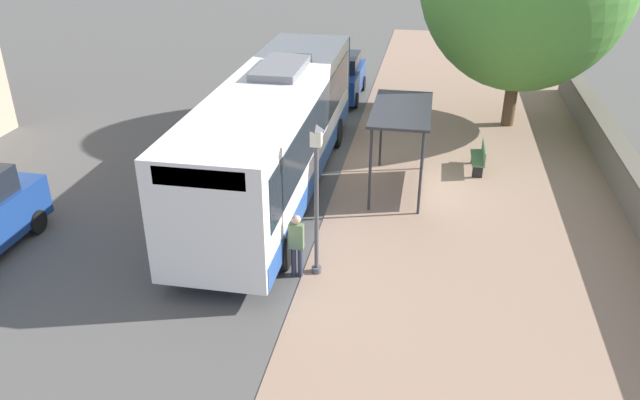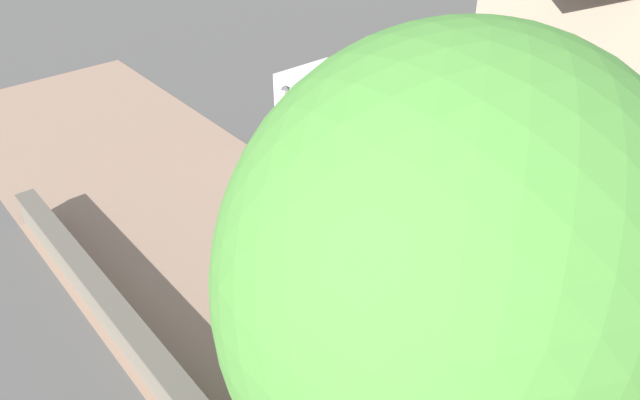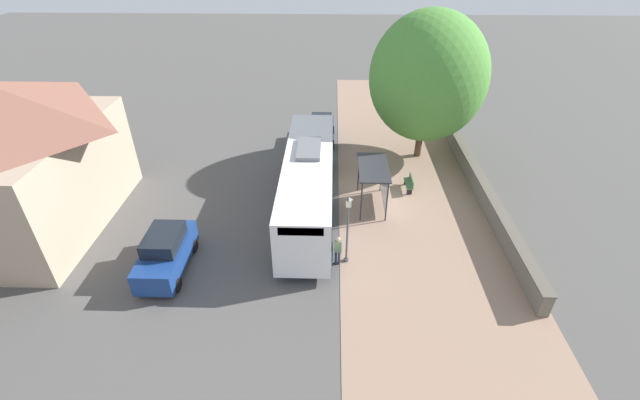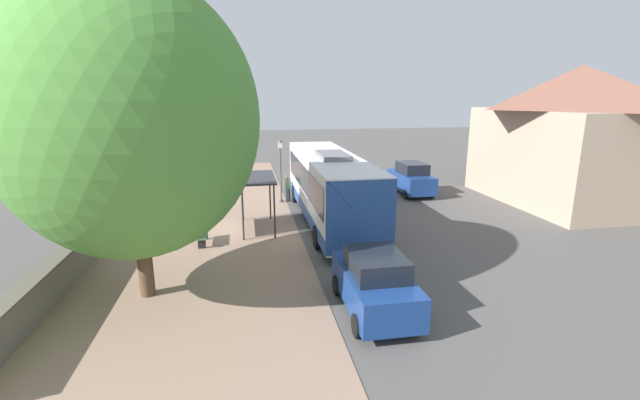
% 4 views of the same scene
% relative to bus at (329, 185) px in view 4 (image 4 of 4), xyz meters
% --- Properties ---
extents(ground_plane, '(120.00, 120.00, 0.00)m').
position_rel_bus_xyz_m(ground_plane, '(-1.74, -2.27, -1.88)').
color(ground_plane, '#514F4C').
rests_on(ground_plane, ground).
extents(sidewalk_plaza, '(9.00, 44.00, 0.02)m').
position_rel_bus_xyz_m(sidewalk_plaza, '(-6.24, -2.27, -1.87)').
color(sidewalk_plaza, '#937560').
rests_on(sidewalk_plaza, ground).
extents(stone_wall, '(0.60, 20.00, 1.20)m').
position_rel_bus_xyz_m(stone_wall, '(-10.29, -2.27, -1.27)').
color(stone_wall, '#6B6356').
rests_on(stone_wall, ground).
extents(background_building, '(8.31, 10.70, 7.94)m').
position_rel_bus_xyz_m(background_building, '(14.96, 1.59, 2.21)').
color(background_building, tan).
rests_on(background_building, ground).
extents(bus, '(2.75, 12.22, 3.62)m').
position_rel_bus_xyz_m(bus, '(0.00, 0.00, 0.00)').
color(bus, white).
rests_on(bus, ground).
extents(bus_shelter, '(1.69, 3.48, 2.56)m').
position_rel_bus_xyz_m(bus_shelter, '(-3.78, -0.66, 0.25)').
color(bus_shelter, '#2D2D33').
rests_on(bus_shelter, ground).
extents(pedestrian, '(0.34, 0.22, 1.63)m').
position_rel_bus_xyz_m(pedestrian, '(-1.63, 4.58, -0.93)').
color(pedestrian, '#2D3347').
rests_on(pedestrian, ground).
extents(bench, '(0.40, 1.45, 0.88)m').
position_rel_bus_xyz_m(bench, '(-6.10, -2.45, -1.41)').
color(bench, '#4C7247').
rests_on(bench, ground).
extents(street_lamp_near, '(0.28, 0.28, 3.76)m').
position_rel_bus_xyz_m(street_lamp_near, '(-2.05, 4.37, 0.37)').
color(street_lamp_near, '#4C4C51').
rests_on(street_lamp_near, ground).
extents(shade_tree, '(7.58, 7.58, 9.81)m').
position_rel_bus_xyz_m(shade_tree, '(-7.39, -7.12, 3.76)').
color(shade_tree, brown).
rests_on(shade_tree, ground).
extents(parked_car_behind_bus, '(1.91, 3.92, 1.86)m').
position_rel_bus_xyz_m(parked_car_behind_bus, '(-0.48, -9.41, -0.97)').
color(parked_car_behind_bus, navy).
rests_on(parked_car_behind_bus, ground).
extents(parked_car_far_lane, '(1.90, 4.24, 2.06)m').
position_rel_bus_xyz_m(parked_car_far_lane, '(6.47, 5.16, -0.88)').
color(parked_car_far_lane, navy).
rests_on(parked_car_far_lane, ground).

